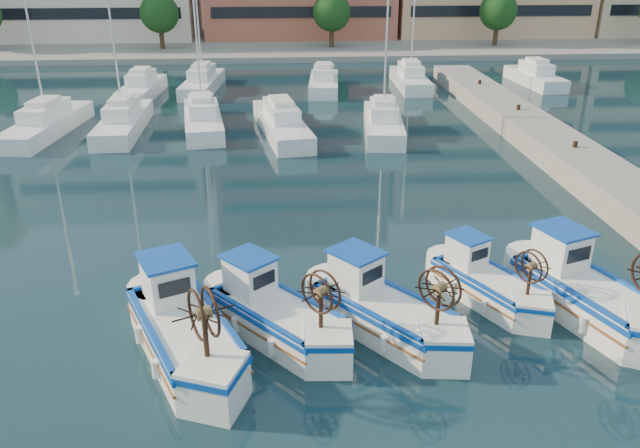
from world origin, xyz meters
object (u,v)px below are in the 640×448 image
(fishing_boat_d, at_px, (485,280))
(fishing_boat_e, at_px, (584,290))
(fishing_boat_a, at_px, (183,327))
(fishing_boat_b, at_px, (274,312))
(fishing_boat_c, at_px, (382,308))

(fishing_boat_d, relative_size, fishing_boat_e, 0.78)
(fishing_boat_a, xyz_separation_m, fishing_boat_d, (9.33, 2.34, -0.20))
(fishing_boat_a, distance_m, fishing_boat_e, 12.12)
(fishing_boat_a, relative_size, fishing_boat_d, 1.30)
(fishing_boat_a, xyz_separation_m, fishing_boat_b, (2.53, 0.76, -0.10))
(fishing_boat_d, height_order, fishing_boat_e, fishing_boat_e)
(fishing_boat_e, bearing_deg, fishing_boat_d, 136.94)
(fishing_boat_b, distance_m, fishing_boat_d, 6.98)
(fishing_boat_a, xyz_separation_m, fishing_boat_e, (12.06, 1.21, -0.01))
(fishing_boat_a, relative_size, fishing_boat_e, 1.01)
(fishing_boat_c, distance_m, fishing_boat_e, 6.39)
(fishing_boat_c, bearing_deg, fishing_boat_e, -34.71)
(fishing_boat_c, bearing_deg, fishing_boat_d, -15.08)
(fishing_boat_b, bearing_deg, fishing_boat_d, -28.26)
(fishing_boat_b, xyz_separation_m, fishing_boat_e, (9.53, 0.44, 0.09))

